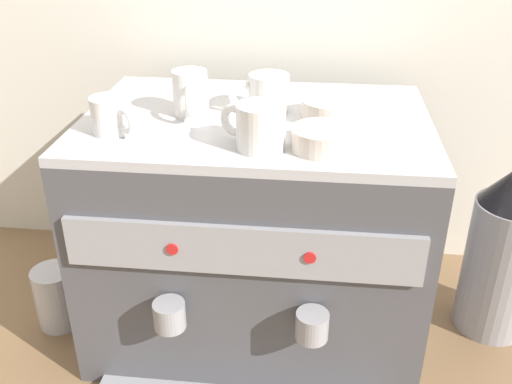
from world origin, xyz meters
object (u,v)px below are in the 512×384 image
(ceramic_cup_1, at_px, (259,126))
(ceramic_bowl_1, at_px, (330,111))
(coffee_grinder, at_px, (505,250))
(milk_pitcher, at_px, (57,297))
(ceramic_bowl_0, at_px, (322,139))
(espresso_machine, at_px, (256,229))
(ceramic_cup_0, at_px, (267,93))
(ceramic_cup_3, at_px, (190,94))
(ceramic_cup_2, at_px, (111,116))

(ceramic_cup_1, height_order, ceramic_bowl_1, ceramic_cup_1)
(coffee_grinder, bearing_deg, ceramic_bowl_1, -173.03)
(coffee_grinder, relative_size, milk_pitcher, 2.85)
(ceramic_bowl_1, bearing_deg, ceramic_bowl_0, -96.00)
(espresso_machine, relative_size, ceramic_cup_0, 5.69)
(ceramic_cup_3, bearing_deg, ceramic_bowl_0, -28.42)
(espresso_machine, height_order, ceramic_cup_2, ceramic_cup_2)
(ceramic_cup_0, bearing_deg, espresso_machine, -115.30)
(ceramic_cup_1, bearing_deg, coffee_grinder, 20.44)
(ceramic_cup_0, distance_m, ceramic_bowl_1, 0.13)
(ceramic_cup_2, bearing_deg, ceramic_cup_0, 28.38)
(espresso_machine, xyz_separation_m, ceramic_cup_1, (0.02, -0.14, 0.28))
(espresso_machine, xyz_separation_m, coffee_grinder, (0.51, 0.05, -0.05))
(milk_pitcher, bearing_deg, coffee_grinder, 6.03)
(ceramic_cup_1, relative_size, ceramic_bowl_1, 1.07)
(ceramic_cup_2, xyz_separation_m, ceramic_bowl_0, (0.36, -0.03, -0.01))
(ceramic_cup_1, height_order, ceramic_cup_2, ceramic_cup_1)
(ceramic_bowl_1, bearing_deg, ceramic_cup_3, -179.69)
(espresso_machine, bearing_deg, ceramic_cup_3, -179.43)
(ceramic_cup_2, bearing_deg, ceramic_cup_3, 40.99)
(espresso_machine, xyz_separation_m, ceramic_cup_2, (-0.24, -0.10, 0.27))
(ceramic_bowl_0, bearing_deg, ceramic_cup_3, 151.58)
(ceramic_cup_0, relative_size, coffee_grinder, 0.29)
(ceramic_cup_3, bearing_deg, coffee_grinder, 4.29)
(ceramic_cup_2, height_order, ceramic_bowl_1, ceramic_cup_2)
(ceramic_cup_1, distance_m, coffee_grinder, 0.62)
(milk_pitcher, bearing_deg, ceramic_bowl_0, -8.17)
(ceramic_cup_3, bearing_deg, ceramic_cup_0, 14.69)
(coffee_grinder, bearing_deg, ceramic_cup_1, -159.56)
(ceramic_cup_0, xyz_separation_m, ceramic_cup_1, (0.00, -0.17, 0.00))
(espresso_machine, xyz_separation_m, ceramic_bowl_0, (0.12, -0.13, 0.26))
(milk_pitcher, bearing_deg, ceramic_cup_2, -14.18)
(espresso_machine, relative_size, ceramic_bowl_1, 6.03)
(ceramic_cup_0, xyz_separation_m, ceramic_cup_3, (-0.14, -0.04, 0.01))
(ceramic_cup_2, xyz_separation_m, ceramic_bowl_1, (0.37, 0.10, -0.01))
(espresso_machine, relative_size, ceramic_cup_2, 7.16)
(ceramic_cup_0, bearing_deg, ceramic_cup_1, -88.96)
(ceramic_cup_2, height_order, ceramic_cup_3, ceramic_cup_3)
(ceramic_cup_3, relative_size, coffee_grinder, 0.27)
(ceramic_cup_3, xyz_separation_m, ceramic_bowl_1, (0.26, 0.00, -0.02))
(espresso_machine, relative_size, coffee_grinder, 1.63)
(espresso_machine, bearing_deg, ceramic_bowl_1, 0.08)
(ceramic_cup_0, height_order, ceramic_cup_2, ceramic_cup_0)
(ceramic_bowl_1, bearing_deg, coffee_grinder, 6.97)
(espresso_machine, height_order, ceramic_cup_0, ceramic_cup_0)
(ceramic_cup_0, relative_size, ceramic_cup_3, 1.05)
(ceramic_cup_0, xyz_separation_m, ceramic_bowl_0, (0.11, -0.17, -0.02))
(milk_pitcher, bearing_deg, ceramic_cup_3, 9.56)
(ceramic_cup_1, height_order, ceramic_cup_3, ceramic_cup_3)
(ceramic_cup_3, xyz_separation_m, milk_pitcher, (-0.31, -0.05, -0.45))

